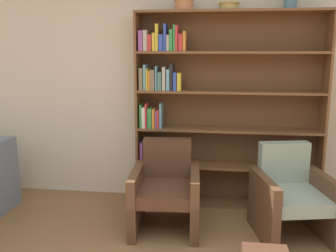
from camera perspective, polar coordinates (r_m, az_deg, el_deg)
name	(u,v)px	position (r m, az deg, el deg)	size (l,w,h in m)	color
wall_back	(208,80)	(4.22, 6.17, 6.97)	(12.00, 0.06, 2.75)	beige
bookshelf	(211,111)	(4.09, 6.51, 2.24)	(1.99, 0.30, 2.10)	brown
bowl_slate	(184,4)	(4.06, 2.45, 18.12)	(0.22, 0.22, 0.12)	#C67547
bowl_brass	(229,5)	(4.04, 9.27, 17.68)	(0.22, 0.22, 0.08)	tan
armchair_leather	(166,190)	(3.68, -0.35, -9.78)	(0.68, 0.72, 0.83)	brown
armchair_cushioned	(291,196)	(3.72, 18.26, -10.15)	(0.77, 0.80, 0.83)	brown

